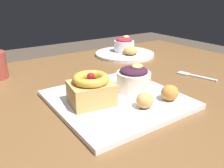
{
  "coord_description": "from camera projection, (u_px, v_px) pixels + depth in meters",
  "views": [
    {
      "loc": [
        -0.32,
        -0.48,
        0.98
      ],
      "look_at": [
        -0.02,
        -0.04,
        0.77
      ],
      "focal_mm": 37.12,
      "sensor_mm": 36.0,
      "label": 1
    }
  ],
  "objects": [
    {
      "name": "fork",
      "position": [
        194.0,
        76.0,
        0.74
      ],
      "size": [
        0.05,
        0.13,
        0.0
      ],
      "rotation": [
        0.0,
        0.0,
        1.84
      ],
      "color": "silver",
      "rests_on": "dining_table"
    },
    {
      "name": "fritter_middle",
      "position": [
        146.0,
        100.0,
        0.51
      ],
      "size": [
        0.04,
        0.04,
        0.04
      ],
      "primitive_type": "ellipsoid",
      "color": "tan",
      "rests_on": "front_plate"
    },
    {
      "name": "front_plate",
      "position": [
        117.0,
        99.0,
        0.57
      ],
      "size": [
        0.3,
        0.3,
        0.01
      ],
      "primitive_type": "cube",
      "color": "white",
      "rests_on": "dining_table"
    },
    {
      "name": "fritter_front",
      "position": [
        170.0,
        93.0,
        0.55
      ],
      "size": [
        0.04,
        0.04,
        0.04
      ],
      "primitive_type": "ellipsoid",
      "color": "#BC7F38",
      "rests_on": "front_plate"
    },
    {
      "name": "back_plate",
      "position": [
        125.0,
        54.0,
        0.99
      ],
      "size": [
        0.25,
        0.25,
        0.01
      ],
      "primitive_type": "cylinder",
      "color": "white",
      "rests_on": "dining_table"
    },
    {
      "name": "dining_table",
      "position": [
        110.0,
        123.0,
        0.67
      ],
      "size": [
        1.28,
        0.91,
        0.73
      ],
      "color": "brown",
      "rests_on": "ground_plane"
    },
    {
      "name": "back_ramekin",
      "position": [
        124.0,
        45.0,
        1.0
      ],
      "size": [
        0.09,
        0.09,
        0.07
      ],
      "color": "white",
      "rests_on": "back_plate"
    },
    {
      "name": "cake_slice",
      "position": [
        91.0,
        89.0,
        0.53
      ],
      "size": [
        0.11,
        0.1,
        0.07
      ],
      "rotation": [
        0.0,
        0.0,
        -0.16
      ],
      "color": "tan",
      "rests_on": "front_plate"
    },
    {
      "name": "back_pastry",
      "position": [
        131.0,
        51.0,
        0.95
      ],
      "size": [
        0.06,
        0.06,
        0.03
      ],
      "primitive_type": "ellipsoid",
      "color": "#C68E47",
      "rests_on": "back_plate"
    },
    {
      "name": "berry_ramekin",
      "position": [
        134.0,
        79.0,
        0.6
      ],
      "size": [
        0.09,
        0.09,
        0.07
      ],
      "color": "silver",
      "rests_on": "front_plate"
    }
  ]
}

